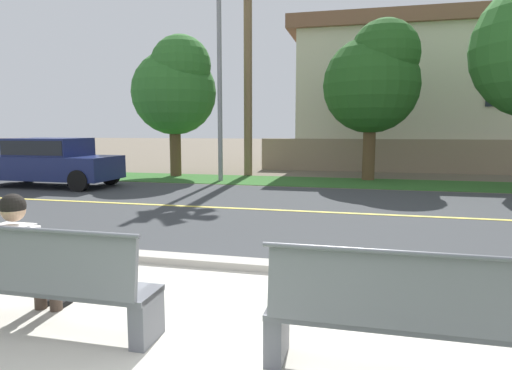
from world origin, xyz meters
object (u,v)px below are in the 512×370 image
at_px(shade_tree_left, 374,78).
at_px(shade_tree_far_left, 176,86).
at_px(seated_person_white, 24,253).
at_px(streetlamp, 221,55).
at_px(bench_right, 409,319).
at_px(car_navy_near, 50,160).
at_px(bench_left, 41,284).

bearing_deg(shade_tree_left, shade_tree_far_left, -177.51).
height_order(seated_person_white, streetlamp, streetlamp).
xyz_separation_m(shade_tree_far_left, shade_tree_left, (7.30, 0.32, 0.16)).
bearing_deg(shade_tree_left, streetlamp, -167.08).
bearing_deg(streetlamp, bench_right, -66.11).
relative_size(bench_right, streetlamp, 0.27).
relative_size(seated_person_white, shade_tree_left, 0.23).
bearing_deg(shade_tree_left, car_navy_near, -157.73).
height_order(bench_left, shade_tree_far_left, shade_tree_far_left).
distance_m(streetlamp, shade_tree_far_left, 2.46).
bearing_deg(bench_right, bench_left, 180.00).
relative_size(seated_person_white, shade_tree_far_left, 0.24).
bearing_deg(bench_left, bench_right, 0.00).
xyz_separation_m(seated_person_white, shade_tree_far_left, (-3.85, 12.35, 2.76)).
bearing_deg(bench_right, seated_person_white, 177.08).
bearing_deg(bench_right, shade_tree_far_left, 120.08).
height_order(streetlamp, shade_tree_far_left, streetlamp).
height_order(bench_right, shade_tree_left, shade_tree_left).
height_order(car_navy_near, streetlamp, streetlamp).
bearing_deg(streetlamp, bench_left, -79.91).
height_order(car_navy_near, shade_tree_far_left, shade_tree_far_left).
bearing_deg(shade_tree_far_left, streetlamp, -22.66).
distance_m(seated_person_white, streetlamp, 12.19).
bearing_deg(shade_tree_far_left, car_navy_near, -125.58).
bearing_deg(seated_person_white, car_navy_near, 127.39).
relative_size(streetlamp, shade_tree_left, 1.40).
relative_size(bench_left, car_navy_near, 0.49).
bearing_deg(bench_left, seated_person_white, 151.22).
height_order(bench_left, seated_person_white, seated_person_white).
distance_m(bench_left, streetlamp, 12.46).
height_order(seated_person_white, car_navy_near, car_navy_near).
height_order(bench_right, seated_person_white, seated_person_white).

